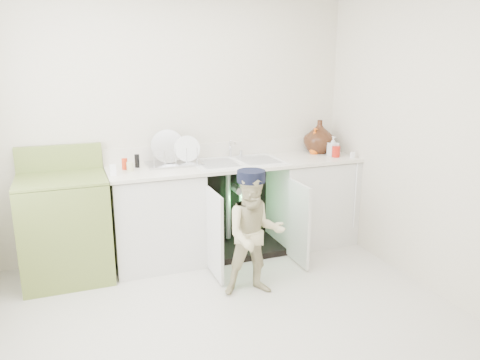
{
  "coord_description": "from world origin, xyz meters",
  "views": [
    {
      "loc": [
        -0.97,
        -2.88,
        1.86
      ],
      "look_at": [
        0.38,
        0.7,
        0.86
      ],
      "focal_mm": 35.0,
      "sensor_mm": 36.0,
      "label": 1
    }
  ],
  "objects": [
    {
      "name": "ground",
      "position": [
        0.0,
        0.0,
        0.0
      ],
      "size": [
        3.5,
        3.5,
        0.0
      ],
      "primitive_type": "plane",
      "color": "beige",
      "rests_on": "ground"
    },
    {
      "name": "room_shell",
      "position": [
        0.0,
        0.0,
        1.25
      ],
      "size": [
        6.0,
        5.5,
        1.26
      ],
      "color": "beige",
      "rests_on": "ground"
    },
    {
      "name": "counter_run",
      "position": [
        0.58,
        1.21,
        0.48
      ],
      "size": [
        2.44,
        1.02,
        1.24
      ],
      "color": "white",
      "rests_on": "ground"
    },
    {
      "name": "avocado_stove",
      "position": [
        -1.04,
        1.18,
        0.46
      ],
      "size": [
        0.72,
        0.65,
        1.12
      ],
      "color": "olive",
      "rests_on": "ground"
    },
    {
      "name": "repair_worker",
      "position": [
        0.36,
        0.34,
        0.52
      ],
      "size": [
        0.56,
        0.77,
        1.02
      ],
      "rotation": [
        0.0,
        0.0,
        -0.2
      ],
      "color": "beige",
      "rests_on": "ground"
    }
  ]
}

